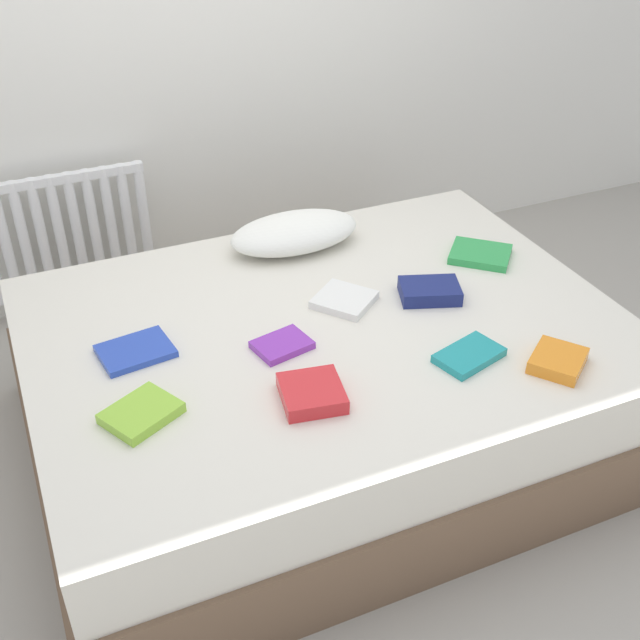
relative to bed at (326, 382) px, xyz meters
name	(u,v)px	position (x,y,z in m)	size (l,w,h in m)	color
ground_plane	(325,434)	(0.00, 0.00, -0.25)	(8.00, 8.00, 0.00)	#9E998E
bed	(326,382)	(0.00, 0.00, 0.00)	(2.00, 1.50, 0.50)	brown
radiator	(69,233)	(-0.67, 1.20, 0.15)	(0.70, 0.04, 0.54)	white
pillow	(294,233)	(0.10, 0.53, 0.32)	(0.51, 0.28, 0.13)	white
textbook_navy	(430,291)	(0.40, 0.00, 0.28)	(0.21, 0.14, 0.05)	navy
textbook_lime	(141,413)	(-0.68, -0.23, 0.27)	(0.20, 0.16, 0.03)	#8CC638
textbook_white	(344,300)	(0.11, 0.09, 0.27)	(0.18, 0.19, 0.03)	white
textbook_orange	(558,361)	(0.56, -0.51, 0.27)	(0.17, 0.15, 0.04)	orange
textbook_red	(312,393)	(-0.20, -0.35, 0.28)	(0.18, 0.18, 0.05)	red
textbook_purple	(282,345)	(-0.19, -0.08, 0.26)	(0.17, 0.13, 0.02)	purple
textbook_blue	(136,351)	(-0.62, 0.08, 0.26)	(0.22, 0.17, 0.02)	#2847B7
textbook_teal	(469,355)	(0.33, -0.37, 0.27)	(0.21, 0.13, 0.03)	teal
textbook_green	(480,254)	(0.72, 0.17, 0.27)	(0.22, 0.18, 0.03)	green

